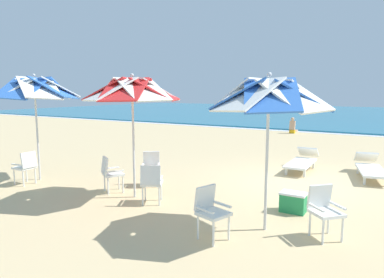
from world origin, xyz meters
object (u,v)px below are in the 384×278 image
at_px(beach_umbrella_2, 35,89).
at_px(plastic_chair_3, 151,166).
at_px(plastic_chair_1, 324,208).
at_px(beach_umbrella_1, 132,91).
at_px(beach_umbrella_0, 269,96).
at_px(plastic_chair_0, 211,209).
at_px(plastic_chair_5, 26,166).
at_px(cooler_box, 293,202).
at_px(sun_lounger_1, 302,161).
at_px(sun_lounger_0, 370,168).
at_px(plastic_chair_2, 110,172).
at_px(beachgoer_seated, 293,128).
at_px(plastic_chair_4, 151,181).

bearing_deg(beach_umbrella_2, plastic_chair_3, 20.61).
relative_size(plastic_chair_1, beach_umbrella_1, 0.31).
height_order(beach_umbrella_0, plastic_chair_0, beach_umbrella_0).
relative_size(plastic_chair_5, cooler_box, 1.73).
bearing_deg(plastic_chair_5, plastic_chair_0, -4.89).
bearing_deg(plastic_chair_5, beach_umbrella_1, 10.97).
height_order(beach_umbrella_0, beach_umbrella_1, beach_umbrella_1).
bearing_deg(beach_umbrella_2, plastic_chair_1, 0.18).
height_order(beach_umbrella_2, sun_lounger_1, beach_umbrella_2).
xyz_separation_m(plastic_chair_0, beach_umbrella_2, (-5.77, 0.97, 1.95)).
height_order(beach_umbrella_0, plastic_chair_5, beach_umbrella_0).
bearing_deg(sun_lounger_0, plastic_chair_5, -144.90).
xyz_separation_m(plastic_chair_2, cooler_box, (4.08, 0.87, -0.30)).
bearing_deg(cooler_box, plastic_chair_1, -52.44).
xyz_separation_m(beach_umbrella_1, beach_umbrella_2, (-3.26, -0.11, 0.04)).
bearing_deg(sun_lounger_0, plastic_chair_0, -108.75).
xyz_separation_m(beach_umbrella_0, plastic_chair_3, (-3.46, 1.28, -1.81)).
xyz_separation_m(plastic_chair_2, sun_lounger_1, (3.36, 4.73, -0.22)).
distance_m(beach_umbrella_1, plastic_chair_5, 3.69).
bearing_deg(sun_lounger_1, plastic_chair_0, -91.15).
height_order(sun_lounger_0, beachgoer_seated, beachgoer_seated).
bearing_deg(beachgoer_seated, plastic_chair_5, -101.64).
distance_m(plastic_chair_3, plastic_chair_4, 1.49).
height_order(plastic_chair_0, sun_lounger_0, plastic_chair_0).
distance_m(plastic_chair_5, sun_lounger_1, 7.83).
bearing_deg(plastic_chair_5, sun_lounger_1, 42.86).
bearing_deg(plastic_chair_4, plastic_chair_3, 127.87).
height_order(beach_umbrella_2, plastic_chair_5, beach_umbrella_2).
distance_m(beach_umbrella_2, beachgoer_seated, 14.75).
bearing_deg(cooler_box, beach_umbrella_0, -99.37).
distance_m(plastic_chair_2, beachgoer_seated, 14.15).
bearing_deg(cooler_box, plastic_chair_5, -167.19).
bearing_deg(beach_umbrella_0, beach_umbrella_2, 178.53).
distance_m(plastic_chair_1, beach_umbrella_2, 7.60).
xyz_separation_m(sun_lounger_1, cooler_box, (0.72, -3.86, -0.08)).
xyz_separation_m(beach_umbrella_0, plastic_chair_2, (-3.89, 0.27, -1.81)).
relative_size(plastic_chair_5, beachgoer_seated, 0.94).
bearing_deg(plastic_chair_5, plastic_chair_2, 14.05).
height_order(plastic_chair_1, beach_umbrella_1, beach_umbrella_1).
xyz_separation_m(plastic_chair_3, plastic_chair_4, (0.92, -1.18, 0.00)).
relative_size(beach_umbrella_1, plastic_chair_2, 3.21).
height_order(plastic_chair_0, plastic_chair_2, same).
xyz_separation_m(plastic_chair_1, cooler_box, (-0.74, 0.96, -0.30)).
xyz_separation_m(beach_umbrella_2, sun_lounger_0, (7.75, 4.85, -2.17)).
bearing_deg(plastic_chair_5, plastic_chair_1, 4.06).
relative_size(plastic_chair_2, sun_lounger_1, 0.40).
distance_m(plastic_chair_4, plastic_chair_5, 3.75).
xyz_separation_m(plastic_chair_1, beachgoer_seated, (-4.16, 14.21, -0.20)).
height_order(plastic_chair_0, beach_umbrella_2, beach_umbrella_2).
xyz_separation_m(plastic_chair_2, plastic_chair_5, (-2.38, -0.59, 0.00)).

